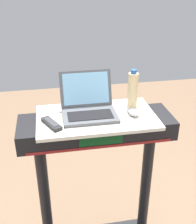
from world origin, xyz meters
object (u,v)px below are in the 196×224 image
Objects in this scene: tv_remote at (51,124)px; laptop at (88,106)px; computer_mouse at (134,112)px; water_bottle at (133,89)px.

laptop is at bearing 25.71° from tv_remote.
computer_mouse is at bearing 5.15° from tv_remote.
water_bottle is 1.42× the size of tv_remote.
computer_mouse is 0.15m from water_bottle.
laptop is at bearing 164.65° from computer_mouse.
water_bottle is at bearing 14.53° from laptop.
water_bottle is (0.02, 0.11, 0.09)m from computer_mouse.
laptop reaches higher than tv_remote.
laptop is 1.33× the size of water_bottle.
water_bottle reaches higher than tv_remote.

